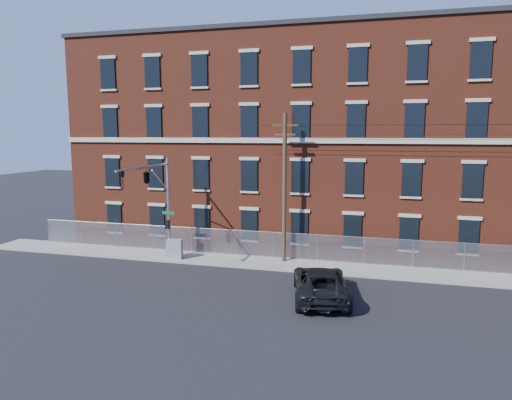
{
  "coord_description": "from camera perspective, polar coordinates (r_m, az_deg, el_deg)",
  "views": [
    {
      "loc": [
        7.91,
        -24.29,
        8.8
      ],
      "look_at": [
        0.45,
        4.0,
        4.51
      ],
      "focal_mm": 32.03,
      "sensor_mm": 36.0,
      "label": 1
    }
  ],
  "objects": [
    {
      "name": "sidewalk",
      "position": [
        30.84,
        22.02,
        -8.75
      ],
      "size": [
        65.0,
        3.0,
        0.12
      ],
      "primitive_type": "cube",
      "color": "gray",
      "rests_on": "ground"
    },
    {
      "name": "utility_pole_near",
      "position": [
        30.67,
        3.57,
        1.84
      ],
      "size": [
        1.8,
        0.28,
        10.0
      ],
      "color": "#423021",
      "rests_on": "ground"
    },
    {
      "name": "ground",
      "position": [
        27.02,
        -3.13,
        -10.68
      ],
      "size": [
        140.0,
        140.0,
        0.0
      ],
      "primitive_type": "plane",
      "color": "black",
      "rests_on": "ground"
    },
    {
      "name": "mill_building",
      "position": [
        38.45,
        21.04,
        6.82
      ],
      "size": [
        55.3,
        14.32,
        16.3
      ],
      "color": "maroon",
      "rests_on": "ground"
    },
    {
      "name": "traffic_signal_mast",
      "position": [
        30.1,
        -12.86,
        1.62
      ],
      "size": [
        0.9,
        6.75,
        7.0
      ],
      "color": "#9EA0A5",
      "rests_on": "ground"
    },
    {
      "name": "pickup_truck",
      "position": [
        25.14,
        8.04,
        -10.22
      ],
      "size": [
        3.87,
        6.43,
        1.67
      ],
      "primitive_type": "imported",
      "rotation": [
        0.0,
        0.0,
        3.33
      ],
      "color": "black",
      "rests_on": "ground"
    },
    {
      "name": "chain_link_fence",
      "position": [
        31.82,
        21.83,
        -6.36
      ],
      "size": [
        59.06,
        0.06,
        1.85
      ],
      "color": "#A5A8AD",
      "rests_on": "ground"
    },
    {
      "name": "utility_cabinet",
      "position": [
        32.49,
        -10.14,
        -6.06
      ],
      "size": [
        1.14,
        0.67,
        1.35
      ],
      "primitive_type": "cube",
      "rotation": [
        0.0,
        0.0,
        0.12
      ],
      "color": "gray",
      "rests_on": "sidewalk"
    }
  ]
}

